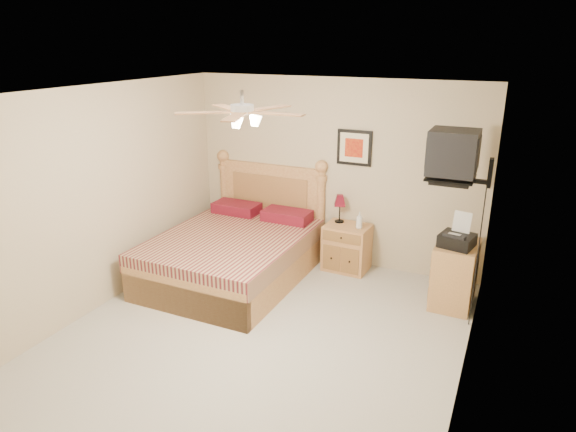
# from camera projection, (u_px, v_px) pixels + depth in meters

# --- Properties ---
(floor) EXTENTS (4.50, 4.50, 0.00)m
(floor) POSITION_uv_depth(u_px,v_px,m) (258.00, 338.00, 5.35)
(floor) COLOR #ACA89B
(floor) RESTS_ON ground
(ceiling) EXTENTS (4.00, 4.50, 0.04)m
(ceiling) POSITION_uv_depth(u_px,v_px,m) (253.00, 93.00, 4.53)
(ceiling) COLOR white
(ceiling) RESTS_ON ground
(wall_back) EXTENTS (4.00, 0.04, 2.50)m
(wall_back) POSITION_uv_depth(u_px,v_px,m) (334.00, 173.00, 6.88)
(wall_back) COLOR #BFAE8D
(wall_back) RESTS_ON ground
(wall_front) EXTENTS (4.00, 0.04, 2.50)m
(wall_front) POSITION_uv_depth(u_px,v_px,m) (76.00, 346.00, 3.01)
(wall_front) COLOR #BFAE8D
(wall_front) RESTS_ON ground
(wall_left) EXTENTS (0.04, 4.50, 2.50)m
(wall_left) POSITION_uv_depth(u_px,v_px,m) (97.00, 200.00, 5.73)
(wall_left) COLOR #BFAE8D
(wall_left) RESTS_ON ground
(wall_right) EXTENTS (0.04, 4.50, 2.50)m
(wall_right) POSITION_uv_depth(u_px,v_px,m) (474.00, 261.00, 4.16)
(wall_right) COLOR #BFAE8D
(wall_right) RESTS_ON ground
(bed) EXTENTS (1.70, 2.22, 1.42)m
(bed) POSITION_uv_depth(u_px,v_px,m) (231.00, 227.00, 6.46)
(bed) COLOR #AF6B40
(bed) RESTS_ON ground
(nightstand) EXTENTS (0.59, 0.46, 0.63)m
(nightstand) POSITION_uv_depth(u_px,v_px,m) (347.00, 247.00, 6.86)
(nightstand) COLOR #B9794F
(nightstand) RESTS_ON ground
(table_lamp) EXTENTS (0.27, 0.27, 0.38)m
(table_lamp) POSITION_uv_depth(u_px,v_px,m) (340.00, 209.00, 6.82)
(table_lamp) COLOR #5D0817
(table_lamp) RESTS_ON nightstand
(lotion_bottle) EXTENTS (0.11, 0.11, 0.22)m
(lotion_bottle) POSITION_uv_depth(u_px,v_px,m) (359.00, 220.00, 6.61)
(lotion_bottle) COLOR silver
(lotion_bottle) RESTS_ON nightstand
(framed_picture) EXTENTS (0.46, 0.04, 0.46)m
(framed_picture) POSITION_uv_depth(u_px,v_px,m) (354.00, 148.00, 6.63)
(framed_picture) COLOR black
(framed_picture) RESTS_ON wall_back
(dresser) EXTENTS (0.47, 0.66, 0.76)m
(dresser) POSITION_uv_depth(u_px,v_px,m) (455.00, 274.00, 5.92)
(dresser) COLOR #A27444
(dresser) RESTS_ON ground
(fax_machine) EXTENTS (0.42, 0.44, 0.37)m
(fax_machine) POSITION_uv_depth(u_px,v_px,m) (458.00, 231.00, 5.67)
(fax_machine) COLOR black
(fax_machine) RESTS_ON dresser
(magazine_lower) EXTENTS (0.21, 0.28, 0.03)m
(magazine_lower) POSITION_uv_depth(u_px,v_px,m) (454.00, 236.00, 5.99)
(magazine_lower) COLOR beige
(magazine_lower) RESTS_ON dresser
(magazine_upper) EXTENTS (0.29, 0.33, 0.02)m
(magazine_upper) POSITION_uv_depth(u_px,v_px,m) (454.00, 234.00, 5.99)
(magazine_upper) COLOR tan
(magazine_upper) RESTS_ON magazine_lower
(wall_tv) EXTENTS (0.56, 0.46, 0.58)m
(wall_tv) POSITION_uv_depth(u_px,v_px,m) (468.00, 157.00, 5.23)
(wall_tv) COLOR black
(wall_tv) RESTS_ON wall_right
(ceiling_fan) EXTENTS (1.14, 1.14, 0.28)m
(ceiling_fan) POSITION_uv_depth(u_px,v_px,m) (242.00, 112.00, 4.41)
(ceiling_fan) COLOR silver
(ceiling_fan) RESTS_ON ceiling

